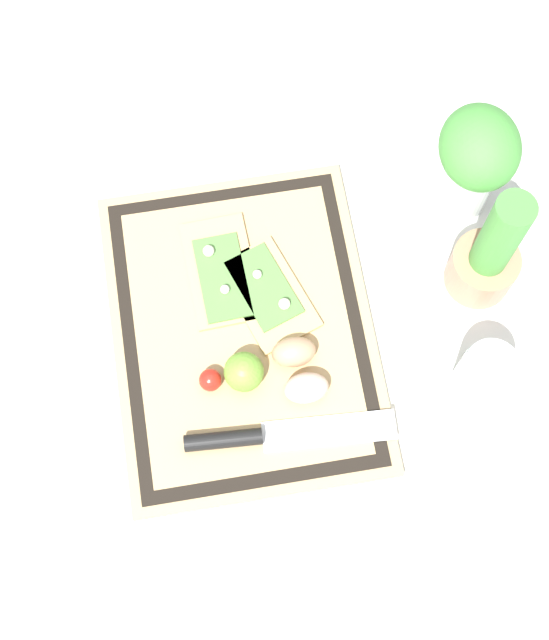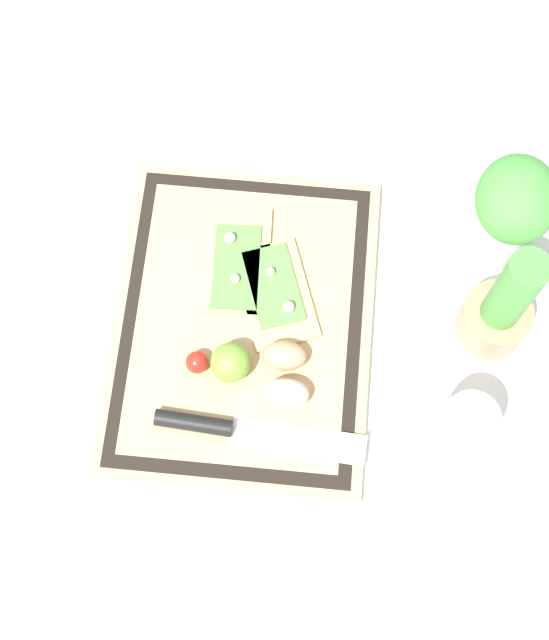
{
  "view_description": "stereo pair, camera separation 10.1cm",
  "coord_description": "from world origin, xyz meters",
  "px_view_note": "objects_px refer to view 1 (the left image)",
  "views": [
    {
      "loc": [
        0.39,
        -0.02,
        1.15
      ],
      "look_at": [
        0.0,
        0.04,
        0.03
      ],
      "focal_mm": 50.0,
      "sensor_mm": 36.0,
      "label": 1
    },
    {
      "loc": [
        0.39,
        0.08,
        1.15
      ],
      "look_at": [
        0.0,
        0.04,
        0.03
      ],
      "focal_mm": 50.0,
      "sensor_mm": 36.0,
      "label": 2
    }
  ],
  "objects_px": {
    "egg_brown": "(294,352)",
    "egg_pink": "(306,388)",
    "herb_pot": "(489,257)",
    "pizza_slice_near": "(221,272)",
    "lime": "(244,372)",
    "herb_glass": "(475,159)",
    "pizza_slice_far": "(267,293)",
    "cherry_tomato_red": "(210,380)",
    "knife": "(255,437)",
    "sauce_jar": "(484,377)"
  },
  "relations": [
    {
      "from": "pizza_slice_near",
      "to": "egg_brown",
      "type": "relative_size",
      "value": 2.79
    },
    {
      "from": "egg_brown",
      "to": "cherry_tomato_red",
      "type": "bearing_deg",
      "value": -80.76
    },
    {
      "from": "pizza_slice_near",
      "to": "sauce_jar",
      "type": "distance_m",
      "value": 0.38
    },
    {
      "from": "egg_brown",
      "to": "herb_glass",
      "type": "bearing_deg",
      "value": 125.87
    },
    {
      "from": "lime",
      "to": "cherry_tomato_red",
      "type": "distance_m",
      "value": 0.05
    },
    {
      "from": "cherry_tomato_red",
      "to": "herb_pot",
      "type": "distance_m",
      "value": 0.4
    },
    {
      "from": "egg_pink",
      "to": "herb_glass",
      "type": "distance_m",
      "value": 0.37
    },
    {
      "from": "lime",
      "to": "herb_glass",
      "type": "relative_size",
      "value": 0.27
    },
    {
      "from": "lime",
      "to": "cherry_tomato_red",
      "type": "height_order",
      "value": "lime"
    },
    {
      "from": "herb_pot",
      "to": "egg_brown",
      "type": "bearing_deg",
      "value": -74.58
    },
    {
      "from": "egg_brown",
      "to": "sauce_jar",
      "type": "xyz_separation_m",
      "value": [
        0.07,
        0.24,
        0.0
      ]
    },
    {
      "from": "egg_brown",
      "to": "egg_pink",
      "type": "xyz_separation_m",
      "value": [
        0.05,
        0.01,
        0.0
      ]
    },
    {
      "from": "herb_pot",
      "to": "sauce_jar",
      "type": "distance_m",
      "value": 0.16
    },
    {
      "from": "pizza_slice_far",
      "to": "cherry_tomato_red",
      "type": "xyz_separation_m",
      "value": [
        0.11,
        -0.09,
        0.01
      ]
    },
    {
      "from": "knife",
      "to": "egg_brown",
      "type": "bearing_deg",
      "value": 146.41
    },
    {
      "from": "knife",
      "to": "lime",
      "type": "distance_m",
      "value": 0.09
    },
    {
      "from": "knife",
      "to": "herb_pot",
      "type": "xyz_separation_m",
      "value": [
        -0.18,
        0.34,
        0.05
      ]
    },
    {
      "from": "pizza_slice_far",
      "to": "cherry_tomato_red",
      "type": "height_order",
      "value": "cherry_tomato_red"
    },
    {
      "from": "herb_pot",
      "to": "herb_glass",
      "type": "xyz_separation_m",
      "value": [
        -0.12,
        0.0,
        0.04
      ]
    },
    {
      "from": "egg_brown",
      "to": "lime",
      "type": "distance_m",
      "value": 0.07
    },
    {
      "from": "pizza_slice_near",
      "to": "herb_pot",
      "type": "distance_m",
      "value": 0.36
    },
    {
      "from": "egg_brown",
      "to": "herb_pot",
      "type": "xyz_separation_m",
      "value": [
        -0.07,
        0.27,
        0.04
      ]
    },
    {
      "from": "pizza_slice_near",
      "to": "egg_brown",
      "type": "distance_m",
      "value": 0.16
    },
    {
      "from": "lime",
      "to": "herb_pot",
      "type": "bearing_deg",
      "value": 105.25
    },
    {
      "from": "pizza_slice_near",
      "to": "cherry_tomato_red",
      "type": "height_order",
      "value": "cherry_tomato_red"
    },
    {
      "from": "pizza_slice_near",
      "to": "herb_glass",
      "type": "bearing_deg",
      "value": 100.45
    },
    {
      "from": "pizza_slice_near",
      "to": "lime",
      "type": "distance_m",
      "value": 0.15
    },
    {
      "from": "pizza_slice_near",
      "to": "cherry_tomato_red",
      "type": "distance_m",
      "value": 0.16
    },
    {
      "from": "herb_glass",
      "to": "sauce_jar",
      "type": "bearing_deg",
      "value": -7.96
    },
    {
      "from": "pizza_slice_near",
      "to": "cherry_tomato_red",
      "type": "xyz_separation_m",
      "value": [
        0.15,
        -0.04,
        0.01
      ]
    },
    {
      "from": "pizza_slice_near",
      "to": "egg_pink",
      "type": "xyz_separation_m",
      "value": [
        0.18,
        0.09,
        0.01
      ]
    },
    {
      "from": "egg_brown",
      "to": "lime",
      "type": "xyz_separation_m",
      "value": [
        0.02,
        -0.07,
        0.01
      ]
    },
    {
      "from": "pizza_slice_far",
      "to": "herb_pot",
      "type": "distance_m",
      "value": 0.3
    },
    {
      "from": "egg_pink",
      "to": "herb_pot",
      "type": "height_order",
      "value": "herb_pot"
    },
    {
      "from": "cherry_tomato_red",
      "to": "herb_pot",
      "type": "relative_size",
      "value": 0.13
    },
    {
      "from": "sauce_jar",
      "to": "herb_glass",
      "type": "height_order",
      "value": "herb_glass"
    },
    {
      "from": "cherry_tomato_red",
      "to": "herb_pot",
      "type": "xyz_separation_m",
      "value": [
        -0.09,
        0.39,
        0.04
      ]
    },
    {
      "from": "herb_glass",
      "to": "pizza_slice_far",
      "type": "bearing_deg",
      "value": -70.27
    },
    {
      "from": "herb_pot",
      "to": "pizza_slice_near",
      "type": "bearing_deg",
      "value": -99.48
    },
    {
      "from": "pizza_slice_near",
      "to": "herb_glass",
      "type": "distance_m",
      "value": 0.37
    },
    {
      "from": "sauce_jar",
      "to": "cherry_tomato_red",
      "type": "bearing_deg",
      "value": -99.09
    },
    {
      "from": "cherry_tomato_red",
      "to": "sauce_jar",
      "type": "xyz_separation_m",
      "value": [
        0.06,
        0.35,
        0.01
      ]
    },
    {
      "from": "knife",
      "to": "cherry_tomato_red",
      "type": "xyz_separation_m",
      "value": [
        -0.08,
        -0.05,
        0.01
      ]
    },
    {
      "from": "herb_glass",
      "to": "lime",
      "type": "bearing_deg",
      "value": -57.77
    },
    {
      "from": "knife",
      "to": "egg_brown",
      "type": "distance_m",
      "value": 0.12
    },
    {
      "from": "egg_brown",
      "to": "egg_pink",
      "type": "bearing_deg",
      "value": 8.6
    },
    {
      "from": "cherry_tomato_red",
      "to": "knife",
      "type": "bearing_deg",
      "value": 29.33
    },
    {
      "from": "sauce_jar",
      "to": "herb_glass",
      "type": "bearing_deg",
      "value": 172.04
    },
    {
      "from": "egg_pink",
      "to": "sauce_jar",
      "type": "relative_size",
      "value": 0.61
    },
    {
      "from": "lime",
      "to": "herb_pot",
      "type": "xyz_separation_m",
      "value": [
        -0.09,
        0.34,
        0.03
      ]
    }
  ]
}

